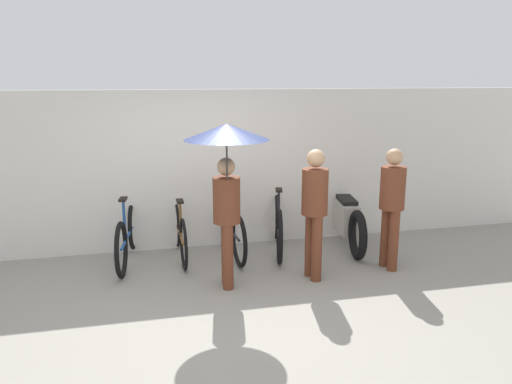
# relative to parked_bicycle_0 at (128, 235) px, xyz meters

# --- Properties ---
(ground_plane) EXTENTS (30.00, 30.00, 0.00)m
(ground_plane) POSITION_rel_parked_bicycle_0_xyz_m (1.05, -1.74, -0.37)
(ground_plane) COLOR gray
(back_wall) EXTENTS (11.34, 0.12, 2.29)m
(back_wall) POSITION_rel_parked_bicycle_0_xyz_m (1.05, 0.46, 0.77)
(back_wall) COLOR silver
(back_wall) RESTS_ON ground
(parked_bicycle_0) EXTENTS (0.44, 1.78, 1.02)m
(parked_bicycle_0) POSITION_rel_parked_bicycle_0_xyz_m (0.00, 0.00, 0.00)
(parked_bicycle_0) COLOR black
(parked_bicycle_0) RESTS_ON ground
(parked_bicycle_1) EXTENTS (0.44, 1.65, 1.10)m
(parked_bicycle_1) POSITION_rel_parked_bicycle_0_xyz_m (0.70, 0.03, -0.01)
(parked_bicycle_1) COLOR black
(parked_bicycle_1) RESTS_ON ground
(parked_bicycle_2) EXTENTS (0.44, 1.76, 1.09)m
(parked_bicycle_2) POSITION_rel_parked_bicycle_0_xyz_m (1.41, 0.01, 0.00)
(parked_bicycle_2) COLOR black
(parked_bicycle_2) RESTS_ON ground
(parked_bicycle_3) EXTENTS (0.58, 1.78, 0.97)m
(parked_bicycle_3) POSITION_rel_parked_bicycle_0_xyz_m (2.11, -0.00, 0.01)
(parked_bicycle_3) COLOR black
(parked_bicycle_3) RESTS_ON ground
(pedestrian_leading) EXTENTS (0.95, 0.95, 1.97)m
(pedestrian_leading) POSITION_rel_parked_bicycle_0_xyz_m (1.17, -1.21, 1.16)
(pedestrian_leading) COLOR brown
(pedestrian_leading) RESTS_ON ground
(pedestrian_center) EXTENTS (0.32, 0.32, 1.63)m
(pedestrian_center) POSITION_rel_parked_bicycle_0_xyz_m (2.26, -1.12, 0.58)
(pedestrian_center) COLOR brown
(pedestrian_center) RESTS_ON ground
(pedestrian_trailing) EXTENTS (0.32, 0.32, 1.59)m
(pedestrian_trailing) POSITION_rel_parked_bicycle_0_xyz_m (3.34, -1.03, 0.55)
(pedestrian_trailing) COLOR brown
(pedestrian_trailing) RESTS_ON ground
(motorcycle) EXTENTS (0.62, 2.03, 0.91)m
(motorcycle) POSITION_rel_parked_bicycle_0_xyz_m (3.19, 0.05, 0.02)
(motorcycle) COLOR black
(motorcycle) RESTS_ON ground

